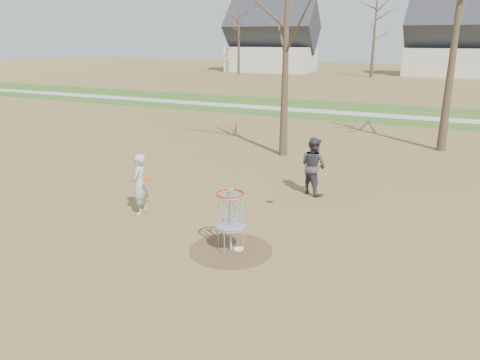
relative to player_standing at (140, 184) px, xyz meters
name	(u,v)px	position (x,y,z in m)	size (l,w,h in m)	color
ground	(231,250)	(3.10, -0.97, -0.79)	(160.00, 160.00, 0.00)	brown
green_band	(387,113)	(3.10, 20.03, -0.78)	(160.00, 8.00, 0.01)	#2D5119
footpath	(384,116)	(3.10, 19.03, -0.77)	(160.00, 1.50, 0.01)	#9E9E99
dirt_circle	(231,250)	(3.10, -0.97, -0.78)	(1.80, 1.80, 0.01)	#47331E
player_standing	(140,184)	(0.00, 0.00, 0.00)	(0.57, 0.38, 1.58)	#B6B6B6
player_throwing	(313,166)	(3.53, 3.47, 0.05)	(0.82, 0.64, 1.68)	#3A3A3F
disc_grounded	(239,249)	(3.24, -0.89, -0.77)	(0.22, 0.22, 0.02)	white
discs_in_play	(221,179)	(1.89, 0.87, 0.16)	(3.15, 2.11, 0.14)	#FF4E0D
disc_golf_basket	(231,210)	(3.10, -0.97, 0.13)	(0.64, 0.64, 1.35)	#9EA3AD
bare_trees	(444,25)	(4.88, 34.81, 4.56)	(52.62, 44.98, 9.00)	#382B1E
houses_row	(474,46)	(7.41, 51.58, 2.74)	(56.51, 10.01, 7.26)	silver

